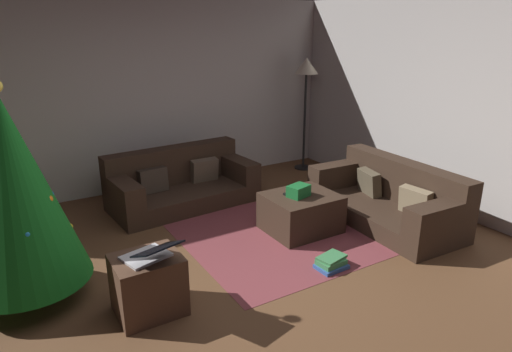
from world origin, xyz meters
name	(u,v)px	position (x,y,z in m)	size (l,w,h in m)	color
ground_plane	(243,293)	(0.00, 0.00, 0.00)	(6.40, 6.40, 0.00)	brown
rear_partition	(127,97)	(0.00, 3.14, 1.30)	(6.40, 0.12, 2.60)	#BCB7B2
corner_partition	(485,111)	(3.14, 0.00, 1.30)	(0.12, 6.40, 2.60)	#B5B0AB
couch_left	(181,183)	(0.35, 2.25, 0.27)	(1.89, 1.00, 0.71)	#332319
couch_right	(390,199)	(2.25, 0.45, 0.27)	(0.94, 1.87, 0.70)	#332319
ottoman	(301,213)	(1.19, 0.76, 0.21)	(0.77, 0.66, 0.42)	#332319
gift_box	(299,191)	(1.13, 0.75, 0.49)	(0.23, 0.17, 0.13)	#19662D
tv_remote	(289,196)	(1.04, 0.79, 0.44)	(0.05, 0.16, 0.02)	black
christmas_tree	(15,192)	(-1.56, 0.85, 0.97)	(1.00, 1.00, 1.83)	brown
side_table	(148,285)	(-0.77, 0.16, 0.24)	(0.52, 0.44, 0.49)	#4C3323
laptop	(150,254)	(-0.75, 0.10, 0.55)	(0.43, 0.50, 0.20)	silver
book_stack	(331,263)	(0.93, -0.07, 0.05)	(0.32, 0.25, 0.11)	#2D5193
corner_lamp	(306,75)	(2.64, 2.64, 1.50)	(0.36, 0.36, 1.76)	black
area_rug	(300,230)	(1.19, 0.76, 0.00)	(2.60, 2.00, 0.01)	brown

